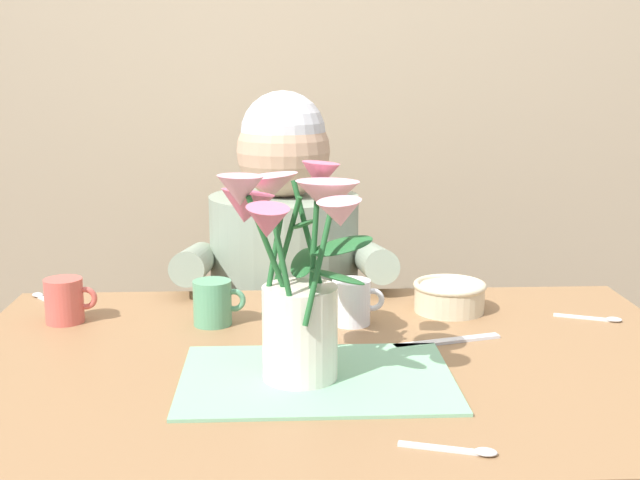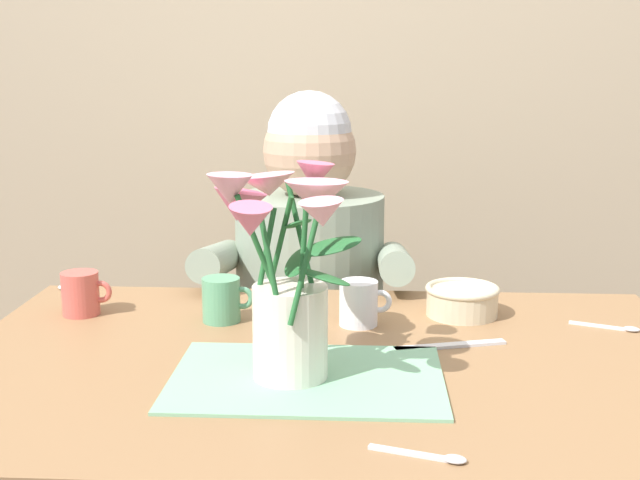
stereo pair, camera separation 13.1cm
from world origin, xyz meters
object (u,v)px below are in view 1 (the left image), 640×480
object	(u,v)px
coffee_cup	(65,300)
tea_cup	(352,302)
flower_vase	(295,271)
ceramic_bowl	(449,295)
ceramic_mug	(213,303)
seated_person	(285,338)
dinner_knife	(447,341)

from	to	relation	value
coffee_cup	tea_cup	distance (m)	0.51
flower_vase	ceramic_bowl	bearing A→B (deg)	48.13
ceramic_bowl	tea_cup	world-z (taller)	tea_cup
ceramic_bowl	ceramic_mug	xyz separation A→B (m)	(-0.43, -0.06, 0.01)
ceramic_bowl	coffee_cup	bearing A→B (deg)	-177.24
flower_vase	coffee_cup	size ratio (longest dim) A/B	3.39
coffee_cup	flower_vase	bearing A→B (deg)	-35.89
ceramic_bowl	tea_cup	xyz separation A→B (m)	(-0.19, -0.07, 0.01)
seated_person	tea_cup	xyz separation A→B (m)	(0.12, -0.44, 0.22)
dinner_knife	ceramic_mug	size ratio (longest dim) A/B	2.04
seated_person	ceramic_mug	world-z (taller)	seated_person
coffee_cup	dinner_knife	bearing A→B (deg)	-12.09
ceramic_bowl	coffee_cup	size ratio (longest dim) A/B	1.46
ceramic_mug	coffee_cup	size ratio (longest dim) A/B	1.00
ceramic_bowl	dinner_knife	distance (m)	0.18
dinner_knife	tea_cup	world-z (taller)	tea_cup
ceramic_mug	seated_person	bearing A→B (deg)	73.70
flower_vase	ceramic_mug	size ratio (longest dim) A/B	3.39
seated_person	tea_cup	world-z (taller)	seated_person
ceramic_bowl	coffee_cup	world-z (taller)	coffee_cup
flower_vase	coffee_cup	world-z (taller)	flower_vase
seated_person	ceramic_mug	distance (m)	0.50
ceramic_bowl	seated_person	bearing A→B (deg)	129.18
tea_cup	dinner_knife	bearing A→B (deg)	-35.71
seated_person	flower_vase	size ratio (longest dim) A/B	3.60
seated_person	coffee_cup	bearing A→B (deg)	-133.52
dinner_knife	flower_vase	bearing A→B (deg)	-164.66
ceramic_mug	coffee_cup	distance (m)	0.27
ceramic_mug	tea_cup	world-z (taller)	same
flower_vase	tea_cup	size ratio (longest dim) A/B	3.39
seated_person	dinner_knife	world-z (taller)	seated_person
dinner_knife	ceramic_mug	world-z (taller)	ceramic_mug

